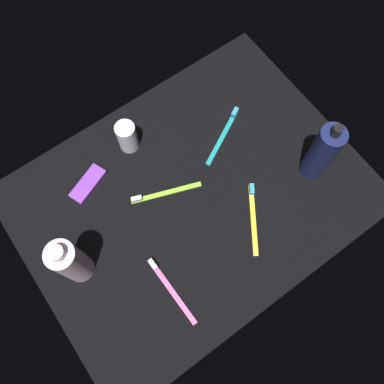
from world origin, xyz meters
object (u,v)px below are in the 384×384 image
lotion_bottle (322,152)px  toothbrush_lime (162,193)px  bodywash_bottle (71,262)px  snack_bar_purple (88,184)px  toothbrush_teal (224,133)px  toothbrush_yellow (253,215)px  deodorant_stick (127,137)px  toothbrush_pink (169,287)px

lotion_bottle → toothbrush_lime: lotion_bottle is taller
bodywash_bottle → snack_bar_purple: bearing=54.4°
bodywash_bottle → toothbrush_teal: size_ratio=1.19×
toothbrush_teal → toothbrush_yellow: bearing=-109.7°
toothbrush_teal → snack_bar_purple: bearing=167.0°
deodorant_stick → toothbrush_teal: size_ratio=0.56×
snack_bar_purple → toothbrush_yellow: bearing=-68.3°
deodorant_stick → toothbrush_lime: deodorant_stick is taller
lotion_bottle → snack_bar_purple: (-48.67, 29.31, -8.85)cm
toothbrush_pink → snack_bar_purple: 32.83cm
toothbrush_teal → toothbrush_lime: size_ratio=0.95×
toothbrush_yellow → bodywash_bottle: bearing=161.9°
bodywash_bottle → toothbrush_pink: 22.87cm
toothbrush_teal → lotion_bottle: bearing=-60.0°
lotion_bottle → toothbrush_pink: lotion_bottle is taller
toothbrush_pink → bodywash_bottle: bearing=132.5°
toothbrush_lime → toothbrush_pink: bearing=-120.2°
lotion_bottle → toothbrush_yellow: 21.88cm
toothbrush_lime → bodywash_bottle: bearing=-170.8°
deodorant_stick → toothbrush_pink: deodorant_stick is taller
deodorant_stick → toothbrush_pink: size_ratio=0.51×
snack_bar_purple → toothbrush_teal: bearing=-34.6°
deodorant_stick → toothbrush_teal: 25.38cm
toothbrush_teal → toothbrush_pink: same height
toothbrush_lime → snack_bar_purple: bearing=136.8°
deodorant_stick → snack_bar_purple: size_ratio=0.88×
toothbrush_yellow → toothbrush_lime: (-15.05, 17.59, 0.00)cm
bodywash_bottle → toothbrush_yellow: (40.99, -13.38, -8.39)cm
deodorant_stick → snack_bar_purple: (-14.57, -3.45, -3.83)cm
bodywash_bottle → lotion_bottle: bearing=-11.4°
toothbrush_yellow → deodorant_stick: bearing=112.7°
lotion_bottle → toothbrush_teal: bearing=120.0°
toothbrush_lime → toothbrush_pink: 23.00cm
lotion_bottle → deodorant_stick: lotion_bottle is taller
toothbrush_teal → snack_bar_purple: size_ratio=1.59×
bodywash_bottle → toothbrush_lime: size_ratio=1.13×
toothbrush_yellow → toothbrush_pink: (-26.60, -2.30, 0.00)cm
deodorant_stick → toothbrush_lime: (-0.86, -16.33, -3.98)cm
toothbrush_teal → toothbrush_lime: bearing=-169.1°
lotion_bottle → toothbrush_pink: (-46.52, -3.45, -8.99)cm
toothbrush_teal → toothbrush_pink: size_ratio=0.92×
lotion_bottle → toothbrush_lime: size_ratio=1.25×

